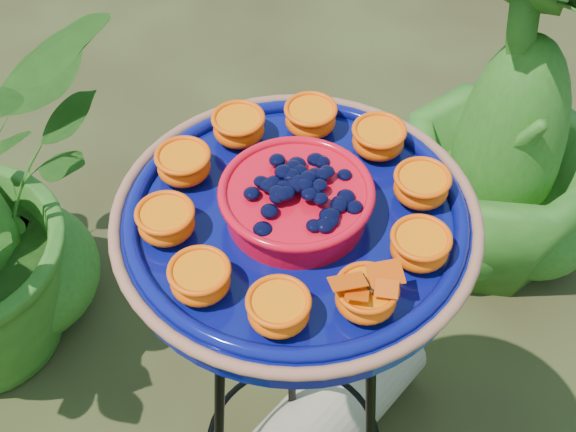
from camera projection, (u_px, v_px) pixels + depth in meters
name	position (u px, v px, depth m)	size (l,w,h in m)	color
tripod_stand	(294.00, 376.00, 1.46)	(0.44, 0.44, 0.99)	black
feeder_dish	(296.00, 216.00, 1.13)	(0.61, 0.61, 0.12)	#080D61
driftwood_log	(320.00, 423.00, 1.94)	(0.20, 0.20, 0.61)	gray
shrub_back_right	(516.00, 120.00, 2.07)	(0.57, 0.57, 1.01)	#245516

